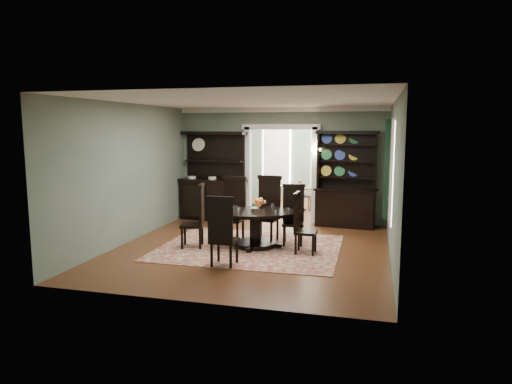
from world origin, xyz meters
TOP-DOWN VIEW (x-y plane):
  - room at (0.00, 0.04)m, footprint 5.51×6.01m
  - parlor at (0.00, 5.53)m, footprint 3.51×3.50m
  - doorway_trim at (0.00, 3.00)m, footprint 2.08×0.25m
  - right_window at (2.69, 0.93)m, footprint 0.15×1.47m
  - wall_sconce at (0.95, 2.85)m, footprint 0.27×0.21m
  - rug at (-0.05, 0.09)m, footprint 3.69×3.08m
  - dining_table at (0.03, 0.22)m, footprint 2.22×2.22m
  - centerpiece at (0.08, 0.30)m, footprint 1.57×1.01m
  - chair_far_left at (-0.57, 0.59)m, footprint 0.55×0.51m
  - chair_far_mid at (0.15, 0.84)m, footprint 0.59×0.57m
  - chair_far_right at (0.75, 0.67)m, footprint 0.53×0.51m
  - chair_end_left at (-1.12, -0.14)m, footprint 0.57×0.59m
  - chair_end_right at (1.03, -0.06)m, footprint 0.43×0.47m
  - chair_near at (-0.18, -1.32)m, footprint 0.50×0.46m
  - sideboard at (-1.80, 2.72)m, footprint 1.86×0.82m
  - welsh_dresser at (1.72, 2.74)m, footprint 1.59×0.72m
  - parlor_table at (0.21, 4.73)m, footprint 0.75×0.75m
  - parlor_chair_left at (-0.59, 4.71)m, footprint 0.40×0.39m
  - parlor_chair_right at (0.34, 4.75)m, footprint 0.42×0.41m

SIDE VIEW (x-z plane):
  - rug at x=-0.05m, z-range 0.00..0.01m
  - parlor_table at x=0.21m, z-range 0.11..0.80m
  - parlor_chair_left at x=-0.59m, z-range 0.03..0.89m
  - parlor_chair_right at x=0.34m, z-range 0.03..0.93m
  - dining_table at x=0.03m, z-range 0.15..0.91m
  - chair_end_right at x=1.03m, z-range 0.03..1.25m
  - chair_far_right at x=0.75m, z-range 0.03..1.32m
  - chair_near at x=-0.18m, z-range 0.03..1.33m
  - chair_end_left at x=-1.12m, z-range 0.03..1.37m
  - chair_far_left at x=-0.57m, z-range 0.04..1.45m
  - chair_far_mid at x=0.15m, z-range 0.04..1.47m
  - sideboard at x=-1.80m, z-range -0.36..2.02m
  - centerpiece at x=0.08m, z-range 0.70..0.96m
  - welsh_dresser at x=1.72m, z-range -0.33..2.07m
  - parlor at x=0.00m, z-range 0.01..3.02m
  - room at x=0.00m, z-range 0.07..3.08m
  - right_window at x=2.69m, z-range 0.54..2.66m
  - doorway_trim at x=0.00m, z-range 0.33..2.90m
  - wall_sconce at x=0.95m, z-range 1.79..1.99m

